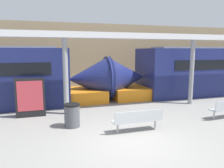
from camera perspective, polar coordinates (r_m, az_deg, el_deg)
The scene contains 8 objects.
ground_plane at distance 7.41m, azimuth 5.12°, elevation -14.99°, with size 60.00×60.00×0.00m, color gray.
station_wall at distance 16.90m, azimuth -8.16°, elevation 7.08°, with size 56.00×0.20×5.00m, color #9E8460.
bench_near at distance 8.17m, azimuth 6.79°, elevation -9.07°, with size 1.89×0.44×0.82m.
trash_bin at distance 8.77m, azimuth -10.41°, elevation -8.06°, with size 0.63×0.63×0.92m.
poster_board at distance 10.38m, azimuth -20.57°, elevation -3.36°, with size 1.27×0.07×1.78m.
support_column_near at distance 10.32m, azimuth -12.02°, elevation 1.86°, with size 0.24×0.24×3.54m, color gray.
support_column_far at distance 12.85m, azimuth 20.08°, elevation 2.85°, with size 0.24×0.24×3.54m, color gray.
canopy_beam at distance 10.28m, azimuth -12.37°, elevation 12.50°, with size 28.00×0.60×0.28m, color silver.
Camera 1 is at (-2.57, -6.27, 2.99)m, focal length 35.00 mm.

